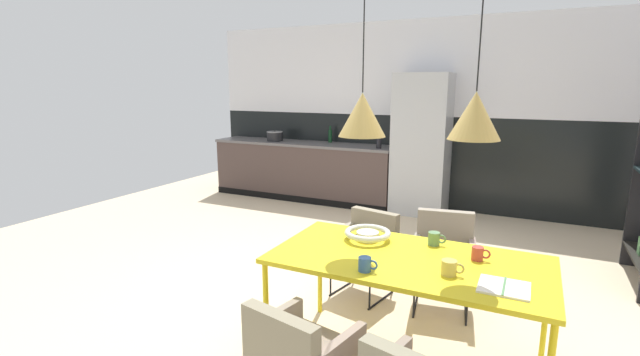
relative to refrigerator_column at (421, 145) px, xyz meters
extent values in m
plane|color=beige|center=(-0.26, -2.98, -0.99)|extent=(8.85, 8.85, 0.00)
cube|color=black|center=(-0.26, 0.36, -0.31)|extent=(6.60, 0.12, 1.37)
cube|color=silver|center=(-0.26, 0.36, 1.07)|extent=(6.60, 0.12, 1.37)
cube|color=#473834|center=(-1.90, 0.00, -0.55)|extent=(3.01, 0.60, 0.88)
cube|color=#615C5D|center=(-1.90, 0.00, -0.09)|extent=(3.04, 0.63, 0.04)
cube|color=black|center=(-1.90, -0.30, -0.94)|extent=(3.01, 0.01, 0.10)
cube|color=#ADAFB2|center=(0.00, 0.00, 0.00)|extent=(0.75, 0.60, 1.98)
cube|color=gold|center=(0.80, -3.65, -0.25)|extent=(1.70, 0.87, 0.03)
cylinder|color=gold|center=(-0.01, -3.25, -0.63)|extent=(0.04, 0.04, 0.72)
cylinder|color=yellow|center=(1.61, -3.25, -0.63)|extent=(0.04, 0.04, 0.72)
cylinder|color=gold|center=(-0.01, -4.04, -0.63)|extent=(0.04, 0.04, 0.72)
cube|color=gray|center=(0.86, -2.79, -0.58)|extent=(0.55, 0.53, 0.06)
cube|color=gray|center=(0.83, -2.59, -0.38)|extent=(0.46, 0.15, 0.35)
cube|color=gray|center=(1.08, -2.75, -0.48)|extent=(0.11, 0.42, 0.14)
cube|color=gray|center=(0.65, -2.82, -0.48)|extent=(0.11, 0.42, 0.14)
cylinder|color=black|center=(1.09, -2.95, -0.80)|extent=(0.02, 0.02, 0.38)
cylinder|color=black|center=(0.70, -3.01, -0.80)|extent=(0.02, 0.02, 0.38)
cylinder|color=black|center=(1.03, -2.57, -0.80)|extent=(0.02, 0.02, 0.38)
cylinder|color=black|center=(0.64, -2.63, -0.80)|extent=(0.02, 0.02, 0.38)
cylinder|color=black|center=(1.06, -2.76, -0.98)|extent=(0.08, 0.41, 0.02)
cylinder|color=black|center=(0.67, -2.82, -0.98)|extent=(0.08, 0.41, 0.02)
cube|color=gray|center=(0.18, -2.82, -0.58)|extent=(0.57, 0.55, 0.06)
cube|color=gray|center=(0.22, -2.62, -0.41)|extent=(0.46, 0.17, 0.28)
cube|color=gray|center=(0.40, -2.86, -0.48)|extent=(0.14, 0.42, 0.14)
cube|color=gray|center=(-0.03, -2.77, -0.48)|extent=(0.14, 0.42, 0.14)
cylinder|color=black|center=(0.34, -3.04, -0.80)|extent=(0.02, 0.02, 0.38)
cylinder|color=black|center=(-0.05, -2.96, -0.80)|extent=(0.02, 0.02, 0.38)
cylinder|color=black|center=(0.42, -2.67, -0.80)|extent=(0.02, 0.02, 0.38)
cylinder|color=black|center=(0.03, -2.59, -0.80)|extent=(0.02, 0.02, 0.38)
cylinder|color=black|center=(0.38, -2.86, -0.98)|extent=(0.10, 0.41, 0.02)
cylinder|color=black|center=(-0.01, -2.78, -0.98)|extent=(0.10, 0.41, 0.02)
cube|color=gray|center=(0.45, -4.37, -0.58)|extent=(0.56, 0.55, 0.06)
cube|color=gray|center=(0.41, -4.57, -0.40)|extent=(0.46, 0.17, 0.28)
cube|color=gray|center=(0.24, -4.33, -0.48)|extent=(0.13, 0.42, 0.14)
cube|color=gray|center=(0.67, -4.42, -0.48)|extent=(0.13, 0.42, 0.14)
cylinder|color=silver|center=(0.45, -3.44, -0.21)|extent=(0.16, 0.16, 0.06)
torus|color=silver|center=(0.45, -3.44, -0.19)|extent=(0.32, 0.32, 0.04)
cube|color=white|center=(1.30, -3.84, -0.23)|extent=(0.13, 0.23, 0.01)
cube|color=white|center=(1.43, -3.84, -0.23)|extent=(0.13, 0.23, 0.01)
cube|color=#4C7F4C|center=(1.37, -3.84, -0.22)|extent=(0.01, 0.24, 0.00)
cylinder|color=#5B8456|center=(0.89, -3.34, -0.19)|extent=(0.08, 0.08, 0.09)
torus|color=#5B8456|center=(0.94, -3.34, -0.19)|extent=(0.06, 0.01, 0.06)
cylinder|color=#335B93|center=(0.62, -3.96, -0.20)|extent=(0.08, 0.08, 0.08)
torus|color=#335B93|center=(0.67, -3.96, -0.19)|extent=(0.06, 0.01, 0.06)
cylinder|color=gold|center=(1.07, -3.79, -0.20)|extent=(0.09, 0.09, 0.09)
torus|color=gold|center=(1.12, -3.79, -0.19)|extent=(0.06, 0.01, 0.06)
cylinder|color=#B23D33|center=(1.19, -3.49, -0.20)|extent=(0.07, 0.07, 0.09)
torus|color=#B23D33|center=(1.23, -3.49, -0.19)|extent=(0.06, 0.01, 0.06)
cylinder|color=black|center=(-2.41, -0.04, 0.00)|extent=(0.26, 0.26, 0.14)
cylinder|color=gray|center=(-2.41, -0.04, 0.08)|extent=(0.26, 0.26, 0.01)
sphere|color=black|center=(-2.41, -0.04, 0.09)|extent=(0.02, 0.02, 0.02)
cylinder|color=#0F3319|center=(-1.51, 0.18, 0.03)|extent=(0.06, 0.06, 0.20)
cylinder|color=#0F3319|center=(-1.51, 0.18, 0.16)|extent=(0.03, 0.03, 0.07)
cylinder|color=black|center=(-0.58, -0.14, 0.05)|extent=(0.07, 0.07, 0.26)
cylinder|color=black|center=(-0.58, -0.14, 0.21)|extent=(0.03, 0.03, 0.06)
cylinder|color=black|center=(0.46, -3.61, 1.24)|extent=(0.01, 0.01, 0.93)
cone|color=tan|center=(0.46, -3.61, 0.64)|extent=(0.30, 0.30, 0.27)
cylinder|color=black|center=(1.14, -3.68, 1.25)|extent=(0.01, 0.01, 0.91)
cone|color=tan|center=(1.14, -3.68, 0.66)|extent=(0.28, 0.28, 0.26)
camera|label=1|loc=(1.44, -6.23, 0.82)|focal=24.84mm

